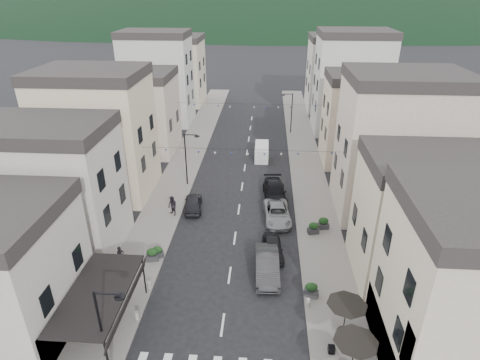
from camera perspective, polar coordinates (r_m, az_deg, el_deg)
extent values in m
cube|color=slate|center=(50.55, -7.78, 2.50)|extent=(4.00, 76.00, 0.12)
cube|color=slate|center=(49.81, 9.40, 2.01)|extent=(4.00, 76.00, 0.12)
ellipsoid|color=black|center=(313.96, 3.77, 22.45)|extent=(640.00, 360.00, 70.00)
cube|color=black|center=(26.87, -19.55, -14.80)|extent=(3.60, 7.50, 0.15)
cube|color=black|center=(26.58, -15.67, -16.09)|extent=(0.34, 7.50, 0.99)
cylinder|color=black|center=(25.14, -18.26, -23.17)|extent=(0.10, 0.10, 3.20)
cylinder|color=black|center=(29.80, -13.47, -13.21)|extent=(0.10, 0.10, 3.20)
cube|color=#B3AEA4|center=(35.54, -25.08, -1.73)|extent=(10.00, 7.00, 10.00)
cube|color=#262323|center=(33.57, -26.85, 6.60)|extent=(10.20, 7.14, 1.00)
cube|color=beige|center=(43.36, -19.45, 5.59)|extent=(10.00, 8.00, 12.00)
cube|color=#262323|center=(41.69, -20.81, 13.96)|extent=(10.20, 8.16, 1.00)
cube|color=#B09C8E|center=(54.37, -14.60, 8.87)|extent=(10.00, 8.00, 9.50)
cube|color=#262323|center=(53.12, -15.25, 14.27)|extent=(10.20, 8.16, 1.00)
cube|color=#B8B8B2|center=(65.06, -11.60, 13.55)|extent=(10.00, 7.00, 13.00)
cube|color=#262323|center=(63.95, -12.19, 19.66)|extent=(10.20, 7.14, 1.00)
cube|color=beige|center=(76.65, -9.24, 14.83)|extent=(10.00, 9.00, 11.00)
cube|color=#262323|center=(75.74, -9.58, 19.28)|extent=(10.20, 9.18, 1.00)
cube|color=beige|center=(32.09, 25.48, -5.88)|extent=(10.00, 7.00, 9.00)
cube|color=#262323|center=(29.97, 27.30, 2.30)|extent=(10.20, 7.14, 1.00)
cube|color=#B09C8E|center=(39.80, 21.30, 3.87)|extent=(10.00, 8.00, 12.50)
cube|color=#262323|center=(37.97, 22.97, 13.31)|extent=(10.20, 8.16, 1.00)
cube|color=beige|center=(51.10, 17.52, 7.70)|extent=(10.00, 7.00, 10.00)
cube|color=#262323|center=(49.75, 18.39, 13.70)|extent=(10.20, 7.14, 1.00)
cube|color=#B8B8B2|center=(61.97, 15.42, 12.77)|extent=(10.00, 8.00, 13.50)
cube|color=#262323|center=(60.82, 16.27, 19.41)|extent=(10.20, 8.16, 1.00)
cube|color=#B3AEA4|center=(73.73, 13.68, 14.20)|extent=(10.00, 9.00, 11.50)
cube|color=#262323|center=(72.76, 14.22, 19.00)|extent=(10.20, 9.18, 1.00)
cylinder|color=black|center=(25.36, 15.73, -23.29)|extent=(0.06, 0.06, 2.30)
cone|color=black|center=(24.56, 16.06, -21.60)|extent=(2.50, 2.50, 0.55)
cylinder|color=black|center=(27.23, 14.63, -18.84)|extent=(0.06, 0.06, 2.30)
cone|color=black|center=(26.48, 14.91, -17.15)|extent=(2.50, 2.50, 0.55)
cylinder|color=black|center=(27.77, 14.44, -19.99)|extent=(0.70, 0.70, 0.04)
cylinder|color=black|center=(24.54, -19.00, -20.03)|extent=(0.14, 0.14, 6.00)
cylinder|color=black|center=(22.35, -18.39, -15.11)|extent=(1.40, 0.10, 0.10)
cylinder|color=black|center=(22.23, -16.72, -15.61)|extent=(0.56, 0.56, 0.08)
cylinder|color=black|center=(43.73, -7.70, 2.83)|extent=(0.14, 0.14, 6.00)
cylinder|color=black|center=(42.54, -7.00, 6.39)|extent=(1.40, 0.10, 0.10)
cylinder|color=black|center=(42.48, -6.13, 6.20)|extent=(0.56, 0.56, 0.08)
cylinder|color=black|center=(59.92, 7.34, 9.33)|extent=(0.14, 0.14, 6.00)
cylinder|color=black|center=(59.12, 6.81, 12.04)|extent=(1.40, 0.10, 0.10)
cylinder|color=black|center=(59.13, 6.16, 11.93)|extent=(0.56, 0.56, 0.08)
cylinder|color=gray|center=(28.79, -14.46, -18.16)|extent=(0.26, 0.26, 0.60)
cylinder|color=gray|center=(30.88, -12.79, -14.35)|extent=(0.26, 0.26, 0.60)
cylinder|color=gray|center=(29.22, 9.63, -16.79)|extent=(0.26, 0.26, 0.60)
cylinder|color=black|center=(38.11, -0.07, 4.37)|extent=(19.00, 0.02, 0.02)
cone|color=beige|center=(39.71, -12.74, 4.33)|extent=(0.28, 0.28, 0.24)
cone|color=navy|center=(39.33, -10.51, 4.19)|extent=(0.28, 0.28, 0.24)
cone|color=beige|center=(39.00, -8.23, 4.05)|extent=(0.28, 0.28, 0.24)
cone|color=navy|center=(38.73, -5.93, 3.92)|extent=(0.28, 0.28, 0.24)
cone|color=beige|center=(38.52, -3.60, 3.81)|extent=(0.28, 0.28, 0.24)
cone|color=navy|center=(38.36, -1.25, 3.72)|extent=(0.28, 0.28, 0.24)
cone|color=beige|center=(38.25, 1.12, 3.66)|extent=(0.28, 0.28, 0.24)
cone|color=navy|center=(38.21, 3.50, 3.62)|extent=(0.28, 0.28, 0.24)
cone|color=beige|center=(38.22, 5.88, 3.61)|extent=(0.28, 0.28, 0.24)
cone|color=navy|center=(38.29, 8.25, 3.62)|extent=(0.28, 0.28, 0.24)
cone|color=beige|center=(38.42, 10.62, 3.64)|extent=(0.28, 0.28, 0.24)
cone|color=navy|center=(38.61, 12.96, 3.67)|extent=(0.28, 0.28, 0.24)
cylinder|color=black|center=(53.27, 1.16, 10.76)|extent=(19.00, 0.02, 0.02)
cone|color=beige|center=(54.43, -8.20, 10.63)|extent=(0.28, 0.28, 0.24)
cone|color=navy|center=(54.15, -6.53, 10.55)|extent=(0.28, 0.28, 0.24)
cone|color=beige|center=(53.91, -4.84, 10.47)|extent=(0.28, 0.28, 0.24)
cone|color=navy|center=(53.72, -3.14, 10.39)|extent=(0.28, 0.28, 0.24)
cone|color=beige|center=(53.56, -1.43, 10.33)|extent=(0.28, 0.28, 0.24)
cone|color=navy|center=(53.45, 0.29, 10.27)|extent=(0.28, 0.28, 0.24)
cone|color=beige|center=(53.38, 2.02, 10.24)|extent=(0.28, 0.28, 0.24)
cone|color=navy|center=(53.34, 3.74, 10.21)|extent=(0.28, 0.28, 0.24)
cone|color=beige|center=(53.35, 5.47, 10.20)|extent=(0.28, 0.28, 0.24)
cone|color=navy|center=(53.40, 7.20, 10.21)|extent=(0.28, 0.28, 0.24)
cone|color=beige|center=(53.49, 8.92, 10.21)|extent=(0.28, 0.28, 0.24)
cone|color=navy|center=(53.63, 10.64, 10.22)|extent=(0.28, 0.28, 0.24)
imported|color=black|center=(33.37, 4.68, -9.65)|extent=(1.98, 4.11, 1.35)
imported|color=#2D2D30|center=(31.29, 3.88, -12.04)|extent=(2.00, 5.14, 1.67)
imported|color=gray|center=(38.00, 5.32, -4.73)|extent=(2.79, 5.32, 1.43)
imported|color=black|center=(41.60, 4.96, -1.66)|extent=(2.74, 5.71, 1.60)
imported|color=black|center=(39.78, -6.67, -3.31)|extent=(2.17, 4.29, 1.40)
cube|color=silver|center=(51.26, 3.10, 4.05)|extent=(1.70, 4.24, 1.76)
cube|color=silver|center=(50.42, 3.11, 4.80)|extent=(1.65, 2.83, 0.44)
cylinder|color=black|center=(50.02, 2.25, 2.78)|extent=(0.22, 0.62, 0.62)
cylinder|color=black|center=(50.02, 3.87, 2.73)|extent=(0.22, 0.62, 0.62)
cylinder|color=black|center=(52.95, 2.34, 4.14)|extent=(0.22, 0.62, 0.62)
cylinder|color=black|center=(52.95, 3.87, 4.10)|extent=(0.22, 0.62, 0.62)
imported|color=black|center=(33.35, -16.64, -10.29)|extent=(0.72, 0.64, 1.65)
imported|color=black|center=(38.79, -9.59, -3.65)|extent=(1.21, 1.18, 1.97)
cube|color=#2F2F32|center=(33.52, -12.34, -10.74)|extent=(1.07, 0.72, 0.49)
ellipsoid|color=#143213|center=(33.20, -12.43, -9.99)|extent=(0.87, 0.55, 0.63)
cube|color=#292A2C|center=(33.79, -11.57, -10.35)|extent=(1.03, 0.82, 0.46)
ellipsoid|color=#143213|center=(33.49, -11.65, -9.66)|extent=(0.80, 0.51, 0.58)
cube|color=#2F3032|center=(30.04, 10.05, -15.53)|extent=(1.13, 0.86, 0.50)
ellipsoid|color=#143213|center=(29.68, 10.13, -14.73)|extent=(0.88, 0.56, 0.64)
cube|color=#2B2B2E|center=(36.53, 10.36, -7.12)|extent=(1.08, 0.75, 0.49)
ellipsoid|color=#143213|center=(36.24, 10.43, -6.41)|extent=(0.86, 0.55, 0.63)
cube|color=#303032|center=(37.36, 11.72, -6.43)|extent=(1.10, 0.75, 0.51)
ellipsoid|color=#143213|center=(37.06, 11.80, -5.70)|extent=(0.89, 0.57, 0.65)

